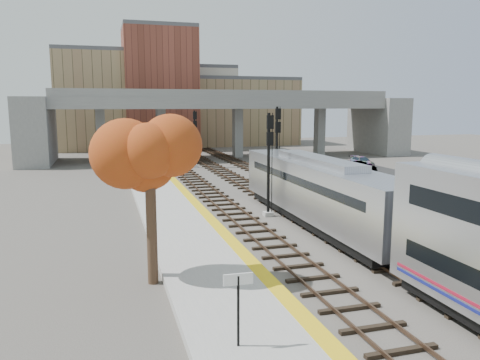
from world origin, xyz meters
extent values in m
plane|color=#47423D|center=(0.00, 0.00, 0.00)|extent=(160.00, 160.00, 0.00)
cube|color=#9E9E99|center=(-7.25, 0.00, 0.17)|extent=(4.50, 60.00, 0.35)
cube|color=yellow|center=(-5.35, 0.00, 0.35)|extent=(0.70, 60.00, 0.01)
cube|color=black|center=(-3.20, 12.50, 0.07)|extent=(2.50, 95.00, 0.14)
cube|color=brown|center=(-3.92, 12.50, 0.18)|extent=(0.07, 95.00, 0.14)
cube|color=brown|center=(-2.48, 12.50, 0.18)|extent=(0.07, 95.00, 0.14)
cube|color=black|center=(1.00, 12.50, 0.07)|extent=(2.50, 95.00, 0.14)
cube|color=brown|center=(0.28, 12.50, 0.18)|extent=(0.07, 95.00, 0.14)
cube|color=brown|center=(1.72, 12.50, 0.18)|extent=(0.07, 95.00, 0.14)
cube|color=black|center=(5.00, 12.50, 0.07)|extent=(2.50, 95.00, 0.14)
cube|color=brown|center=(4.28, 12.50, 0.18)|extent=(0.07, 95.00, 0.14)
cube|color=brown|center=(5.72, 12.50, 0.18)|extent=(0.07, 95.00, 0.14)
cube|color=slate|center=(5.00, 45.00, 7.75)|extent=(46.00, 10.00, 1.50)
cube|color=slate|center=(5.00, 40.20, 9.00)|extent=(46.00, 0.20, 1.00)
cube|color=slate|center=(5.00, 49.80, 9.00)|extent=(46.00, 0.20, 1.00)
cube|color=slate|center=(-12.00, 45.00, 3.50)|extent=(1.20, 1.60, 7.00)
cube|color=slate|center=(-4.00, 45.00, 3.50)|extent=(1.20, 1.60, 7.00)
cube|color=slate|center=(7.00, 45.00, 3.50)|extent=(1.20, 1.60, 7.00)
cube|color=slate|center=(20.00, 45.00, 3.50)|extent=(1.20, 1.60, 7.00)
cube|color=slate|center=(-20.00, 45.00, 4.25)|extent=(4.00, 12.00, 8.50)
cube|color=slate|center=(30.00, 45.00, 4.25)|extent=(4.00, 12.00, 8.50)
cube|color=#957F56|center=(-10.00, 65.00, 8.00)|extent=(18.00, 14.00, 16.00)
cube|color=#4C4C4F|center=(-10.00, 65.00, 16.30)|extent=(18.00, 14.00, 0.60)
cube|color=beige|center=(4.00, 70.00, 7.00)|extent=(16.00, 16.00, 14.00)
cube|color=#4C4C4F|center=(4.00, 70.00, 14.30)|extent=(16.00, 16.00, 0.60)
cube|color=brown|center=(-2.00, 62.00, 10.00)|extent=(12.00, 10.00, 20.00)
cube|color=#4C4C4F|center=(-2.00, 62.00, 20.30)|extent=(12.00, 10.00, 0.60)
cube|color=#957F56|center=(14.00, 68.00, 6.00)|extent=(20.00, 14.00, 12.00)
cube|color=#4C4C4F|center=(14.00, 68.00, 12.30)|extent=(20.00, 14.00, 0.60)
cube|color=black|center=(14.00, 28.00, 0.02)|extent=(14.00, 18.00, 0.04)
cube|color=#A8AAB2|center=(1.00, 5.93, 2.35)|extent=(3.00, 19.00, 3.20)
cube|color=black|center=(1.00, 15.45, 2.95)|extent=(2.20, 0.06, 1.10)
cube|color=black|center=(1.00, 5.93, 2.95)|extent=(3.02, 16.15, 0.50)
cube|color=black|center=(1.00, 5.93, 0.50)|extent=(2.70, 17.10, 0.50)
cube|color=#A8AAB2|center=(1.00, 5.93, 4.15)|extent=(1.60, 9.50, 0.40)
cube|color=#9E9E99|center=(-1.10, 9.14, 0.15)|extent=(0.60, 0.60, 0.30)
cylinder|color=black|center=(-1.10, 9.14, 3.50)|extent=(0.20, 0.20, 7.00)
cube|color=black|center=(-1.10, 8.89, 6.40)|extent=(0.45, 0.18, 0.90)
cube|color=black|center=(-1.10, 8.89, 5.30)|extent=(0.45, 0.18, 0.90)
cube|color=#9E9E99|center=(3.00, 18.44, 0.15)|extent=(0.60, 0.60, 0.30)
cylinder|color=black|center=(3.00, 18.44, 3.69)|extent=(0.21, 0.21, 7.37)
cube|color=black|center=(3.00, 18.19, 6.74)|extent=(0.47, 0.18, 0.95)
cube|color=black|center=(3.00, 18.19, 5.58)|extent=(0.47, 0.18, 0.95)
cube|color=#9E9E99|center=(-1.10, 35.42, 0.15)|extent=(0.60, 0.60, 0.30)
cylinder|color=black|center=(-1.10, 35.42, 3.43)|extent=(0.20, 0.20, 6.86)
cube|color=black|center=(-1.10, 35.17, 6.27)|extent=(0.44, 0.18, 0.88)
cube|color=black|center=(-1.10, 35.17, 5.19)|extent=(0.44, 0.18, 0.88)
cylinder|color=black|center=(-8.04, -7.65, 1.45)|extent=(0.08, 0.08, 2.20)
cube|color=white|center=(-8.04, -7.65, 2.45)|extent=(0.90, 0.09, 0.35)
cylinder|color=#382619|center=(-9.90, -0.96, 2.47)|extent=(0.44, 0.44, 4.94)
ellipsoid|color=#AB2C16|center=(-9.90, -0.96, 5.29)|extent=(3.60, 3.60, 3.53)
imported|color=#99999E|center=(9.86, 23.04, 0.67)|extent=(1.68, 3.75, 1.25)
imported|color=#99999E|center=(15.69, 25.77, 0.65)|extent=(2.97, 3.88, 1.23)
imported|color=#99999E|center=(18.70, 30.32, 0.64)|extent=(1.74, 4.17, 1.20)
camera|label=1|loc=(-11.66, -20.22, 7.51)|focal=35.00mm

